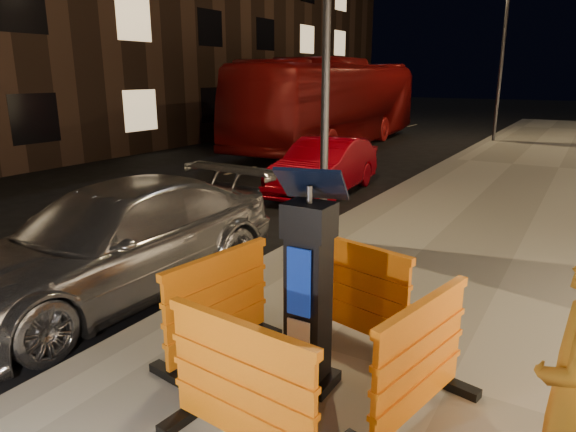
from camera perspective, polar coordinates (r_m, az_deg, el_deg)
The scene contains 13 objects.
ground_plane at distance 6.13m, azimuth -11.50°, elevation -11.08°, with size 120.00×120.00×0.00m, color black.
sidewalk at distance 4.85m, azimuth 17.36°, elevation -18.25°, with size 6.00×60.00×0.15m, color gray.
kerb at distance 6.10m, azimuth -11.54°, elevation -10.45°, with size 0.30×60.00×0.15m, color slate.
parking_kiosk at distance 4.22m, azimuth 2.28°, elevation -7.85°, with size 0.56×0.56×1.78m, color black.
barrier_front at distance 3.70m, azimuth -5.27°, elevation -18.48°, with size 1.28×0.53×0.99m, color orange.
barrier_back at distance 5.16m, azimuth 7.36°, elevation -8.23°, with size 1.28×0.53×0.99m, color orange.
barrier_kerbside at distance 4.86m, azimuth -7.78°, elevation -9.77°, with size 1.28×0.53×0.99m, color orange.
barrier_bldgside at distance 4.08m, azimuth 14.45°, elevation -15.43°, with size 1.28×0.53×0.99m, color orange.
car_silver at distance 7.02m, azimuth -18.16°, elevation -8.07°, with size 1.93×4.75×1.38m, color #A7A7AB.
car_red at distance 12.19m, azimuth 4.06°, elevation 2.57°, with size 1.36×3.89×1.28m, color #96030F.
bus_doubledecker at distance 20.50m, azimuth 5.00°, elevation 7.79°, with size 2.76×11.79×3.28m, color maroon.
street_lamp_mid at distance 7.85m, azimuth 4.29°, elevation 18.63°, with size 0.12×0.12×6.00m, color #3F3F44.
street_lamp_far at distance 22.28m, azimuth 22.63°, elevation 15.45°, with size 0.12×0.12×6.00m, color #3F3F44.
Camera 1 is at (3.79, -3.99, 2.71)m, focal length 32.00 mm.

